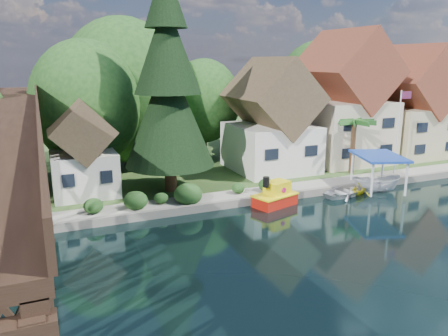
{
  "coord_description": "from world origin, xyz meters",
  "views": [
    {
      "loc": [
        -13.98,
        -21.5,
        11.18
      ],
      "look_at": [
        -2.28,
        6.0,
        3.78
      ],
      "focal_mm": 35.0,
      "sensor_mm": 36.0,
      "label": 1
    }
  ],
  "objects_px": {
    "house_right": "(410,109)",
    "boat_yellow": "(359,188)",
    "palm_tree": "(354,123)",
    "house_left": "(271,123)",
    "shed": "(83,154)",
    "flagpole": "(400,123)",
    "boat_white_a": "(345,191)",
    "house_center": "(343,106)",
    "conifer": "(168,86)",
    "trestle_bridge": "(5,167)",
    "tugboat": "(275,196)",
    "boat_canopy": "(377,176)"
  },
  "relations": [
    {
      "from": "house_left",
      "to": "tugboat",
      "type": "distance_m",
      "value": 10.82
    },
    {
      "from": "tugboat",
      "to": "boat_white_a",
      "type": "distance_m",
      "value": 6.71
    },
    {
      "from": "flagpole",
      "to": "boat_white_a",
      "type": "relative_size",
      "value": 1.98
    },
    {
      "from": "flagpole",
      "to": "boat_canopy",
      "type": "distance_m",
      "value": 6.77
    },
    {
      "from": "house_center",
      "to": "boat_yellow",
      "type": "relative_size",
      "value": 6.33
    },
    {
      "from": "house_right",
      "to": "boat_yellow",
      "type": "bearing_deg",
      "value": -147.61
    },
    {
      "from": "house_right",
      "to": "boat_canopy",
      "type": "relative_size",
      "value": 2.08
    },
    {
      "from": "house_left",
      "to": "boat_canopy",
      "type": "bearing_deg",
      "value": -59.12
    },
    {
      "from": "boat_white_a",
      "to": "boat_yellow",
      "type": "relative_size",
      "value": 1.84
    },
    {
      "from": "house_right",
      "to": "flagpole",
      "type": "relative_size",
      "value": 1.56
    },
    {
      "from": "house_left",
      "to": "tugboat",
      "type": "bearing_deg",
      "value": -116.38
    },
    {
      "from": "house_left",
      "to": "boat_white_a",
      "type": "distance_m",
      "value": 10.36
    },
    {
      "from": "house_center",
      "to": "tugboat",
      "type": "distance_m",
      "value": 17.3
    },
    {
      "from": "palm_tree",
      "to": "flagpole",
      "type": "distance_m",
      "value": 4.18
    },
    {
      "from": "house_center",
      "to": "conifer",
      "type": "relative_size",
      "value": 0.77
    },
    {
      "from": "boat_white_a",
      "to": "palm_tree",
      "type": "bearing_deg",
      "value": -53.12
    },
    {
      "from": "shed",
      "to": "flagpole",
      "type": "height_order",
      "value": "flagpole"
    },
    {
      "from": "palm_tree",
      "to": "conifer",
      "type": "bearing_deg",
      "value": 176.37
    },
    {
      "from": "house_right",
      "to": "palm_tree",
      "type": "relative_size",
      "value": 2.24
    },
    {
      "from": "flagpole",
      "to": "boat_yellow",
      "type": "bearing_deg",
      "value": -157.78
    },
    {
      "from": "trestle_bridge",
      "to": "conifer",
      "type": "xyz_separation_m",
      "value": [
        11.7,
        7.52,
        3.87
      ]
    },
    {
      "from": "trestle_bridge",
      "to": "tugboat",
      "type": "xyz_separation_m",
      "value": [
        18.6,
        1.96,
        -4.58
      ]
    },
    {
      "from": "conifer",
      "to": "palm_tree",
      "type": "bearing_deg",
      "value": -3.63
    },
    {
      "from": "house_center",
      "to": "house_right",
      "type": "bearing_deg",
      "value": -3.18
    },
    {
      "from": "trestle_bridge",
      "to": "shed",
      "type": "bearing_deg",
      "value": 61.81
    },
    {
      "from": "palm_tree",
      "to": "boat_yellow",
      "type": "distance_m",
      "value": 7.25
    },
    {
      "from": "house_left",
      "to": "house_right",
      "type": "height_order",
      "value": "house_right"
    },
    {
      "from": "shed",
      "to": "conifer",
      "type": "relative_size",
      "value": 0.43
    },
    {
      "from": "boat_canopy",
      "to": "boat_yellow",
      "type": "height_order",
      "value": "boat_canopy"
    },
    {
      "from": "conifer",
      "to": "house_right",
      "type": "bearing_deg",
      "value": 6.45
    },
    {
      "from": "trestle_bridge",
      "to": "shed",
      "type": "relative_size",
      "value": 5.63
    },
    {
      "from": "flagpole",
      "to": "palm_tree",
      "type": "bearing_deg",
      "value": 151.81
    },
    {
      "from": "house_center",
      "to": "tugboat",
      "type": "bearing_deg",
      "value": -145.04
    },
    {
      "from": "house_center",
      "to": "tugboat",
      "type": "height_order",
      "value": "house_center"
    },
    {
      "from": "boat_white_a",
      "to": "boat_yellow",
      "type": "height_order",
      "value": "boat_yellow"
    },
    {
      "from": "palm_tree",
      "to": "boat_white_a",
      "type": "height_order",
      "value": "palm_tree"
    },
    {
      "from": "shed",
      "to": "house_center",
      "type": "bearing_deg",
      "value": 4.24
    },
    {
      "from": "house_right",
      "to": "palm_tree",
      "type": "xyz_separation_m",
      "value": [
        -11.46,
        -4.44,
        -0.43
      ]
    },
    {
      "from": "boat_canopy",
      "to": "flagpole",
      "type": "bearing_deg",
      "value": 30.35
    },
    {
      "from": "shed",
      "to": "conifer",
      "type": "xyz_separation_m",
      "value": [
        6.7,
        -1.81,
        5.39
      ]
    },
    {
      "from": "tugboat",
      "to": "boat_yellow",
      "type": "height_order",
      "value": "tugboat"
    },
    {
      "from": "trestle_bridge",
      "to": "flagpole",
      "type": "bearing_deg",
      "value": 7.57
    },
    {
      "from": "trestle_bridge",
      "to": "boat_canopy",
      "type": "xyz_separation_m",
      "value": [
        28.49,
        1.64,
        -3.93
      ]
    },
    {
      "from": "shed",
      "to": "flagpole",
      "type": "distance_m",
      "value": 28.69
    },
    {
      "from": "house_center",
      "to": "tugboat",
      "type": "relative_size",
      "value": 3.5
    },
    {
      "from": "conifer",
      "to": "boat_white_a",
      "type": "distance_m",
      "value": 17.15
    },
    {
      "from": "trestle_bridge",
      "to": "tugboat",
      "type": "bearing_deg",
      "value": 6.01
    },
    {
      "from": "house_center",
      "to": "conifer",
      "type": "distance_m",
      "value": 20.84
    },
    {
      "from": "trestle_bridge",
      "to": "palm_tree",
      "type": "xyz_separation_m",
      "value": [
        29.54,
        6.39,
        -0.0
      ]
    },
    {
      "from": "flagpole",
      "to": "trestle_bridge",
      "type": "bearing_deg",
      "value": -172.43
    }
  ]
}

